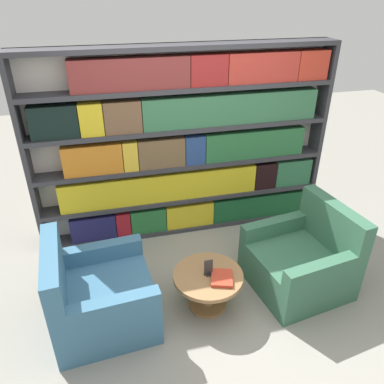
% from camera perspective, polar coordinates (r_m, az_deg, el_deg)
% --- Properties ---
extents(ground_plane, '(14.00, 14.00, 0.00)m').
position_cam_1_polar(ground_plane, '(3.76, 4.23, -17.60)').
color(ground_plane, gray).
extents(bookshelf, '(3.42, 0.30, 2.20)m').
position_cam_1_polar(bookshelf, '(4.35, -0.68, 6.91)').
color(bookshelf, silver).
rests_on(bookshelf, ground_plane).
extents(armchair_left, '(0.93, 0.93, 0.88)m').
position_cam_1_polar(armchair_left, '(3.56, -14.09, -15.28)').
color(armchair_left, '#386684').
rests_on(armchair_left, ground_plane).
extents(armchair_right, '(0.99, 0.99, 0.88)m').
position_cam_1_polar(armchair_right, '(3.99, 16.35, -10.04)').
color(armchair_right, '#336047').
rests_on(armchair_right, ground_plane).
extents(coffee_table, '(0.65, 0.65, 0.38)m').
position_cam_1_polar(coffee_table, '(3.61, 2.44, -13.73)').
color(coffee_table, olive).
rests_on(coffee_table, ground_plane).
extents(table_sign, '(0.08, 0.06, 0.17)m').
position_cam_1_polar(table_sign, '(3.49, 2.50, -11.57)').
color(table_sign, black).
rests_on(table_sign, coffee_table).
extents(stray_book, '(0.25, 0.28, 0.03)m').
position_cam_1_polar(stray_book, '(3.49, 4.56, -12.93)').
color(stray_book, '#B73823').
rests_on(stray_book, coffee_table).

